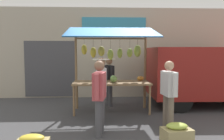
{
  "coord_description": "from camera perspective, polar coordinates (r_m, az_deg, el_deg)",
  "views": [
    {
      "loc": [
        0.29,
        6.29,
        1.76
      ],
      "look_at": [
        0.0,
        0.3,
        1.25
      ],
      "focal_mm": 35.2,
      "sensor_mm": 36.0,
      "label": 1
    }
  ],
  "objects": [
    {
      "name": "produce_crate_near",
      "position": [
        4.64,
        16.48,
        -15.4
      ],
      "size": [
        0.62,
        0.48,
        0.37
      ],
      "color": "tan",
      "rests_on": "ground"
    },
    {
      "name": "street_backdrop",
      "position": [
        8.49,
        -1.12,
        4.45
      ],
      "size": [
        9.0,
        0.3,
        3.4
      ],
      "color": "#B2A893",
      "rests_on": "ground"
    },
    {
      "name": "ground_plane",
      "position": [
        6.53,
        -0.13,
        -10.76
      ],
      "size": [
        40.0,
        40.0,
        0.0
      ],
      "primitive_type": "plane",
      "color": "#424244"
    },
    {
      "name": "market_stall",
      "position": [
        6.36,
        -0.01,
        3.07
      ],
      "size": [
        2.5,
        1.46,
        2.5
      ],
      "color": "olive",
      "rests_on": "ground"
    },
    {
      "name": "vendor_with_sunhat",
      "position": [
        7.09,
        -0.73,
        -2.07
      ],
      "size": [
        0.4,
        0.66,
        1.55
      ],
      "rotation": [
        0.0,
        0.0,
        1.8
      ],
      "color": "#4C4C51",
      "rests_on": "ground"
    },
    {
      "name": "shopper_with_ponytail",
      "position": [
        4.58,
        -3.27,
        -5.98
      ],
      "size": [
        0.3,
        0.67,
        1.57
      ],
      "rotation": [
        0.0,
        0.0,
        -1.74
      ],
      "color": "#4C4C51",
      "rests_on": "ground"
    },
    {
      "name": "shopper_with_shopping_bag",
      "position": [
        5.13,
        14.51,
        -5.12
      ],
      "size": [
        0.27,
        0.67,
        1.55
      ],
      "rotation": [
        0.0,
        0.0,
        -1.45
      ],
      "color": "#726656",
      "rests_on": "ground"
    },
    {
      "name": "parked_van",
      "position": [
        7.81,
        24.91,
        -0.28
      ],
      "size": [
        4.44,
        1.95,
        1.88
      ],
      "rotation": [
        0.0,
        0.0,
        -0.02
      ],
      "color": "maroon",
      "rests_on": "ground"
    },
    {
      "name": "shopper_in_striped_shirt",
      "position": [
        5.4,
        -2.82,
        -3.81
      ],
      "size": [
        0.42,
        0.69,
        1.61
      ],
      "rotation": [
        0.0,
        0.0,
        -1.5
      ],
      "color": "#4C4C51",
      "rests_on": "ground"
    }
  ]
}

